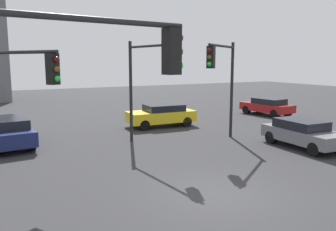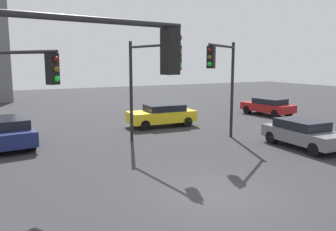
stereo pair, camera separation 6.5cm
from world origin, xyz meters
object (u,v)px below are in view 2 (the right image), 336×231
(traffic_light_1, at_px, (223,71))
(traffic_light_4, at_px, (151,71))
(car_1, at_px, (6,131))
(car_2, at_px, (162,115))
(traffic_light_0, at_px, (20,84))
(car_0, at_px, (303,133))
(car_3, at_px, (268,106))
(traffic_light_3, at_px, (83,85))

(traffic_light_1, height_order, traffic_light_4, traffic_light_4)
(car_1, bearing_deg, car_2, -89.09)
(traffic_light_1, xyz_separation_m, car_2, (-0.53, 5.61, -2.93))
(traffic_light_0, height_order, car_0, traffic_light_0)
(car_1, distance_m, car_3, 18.60)
(car_0, relative_size, car_2, 0.95)
(traffic_light_1, relative_size, car_2, 1.18)
(traffic_light_4, relative_size, car_0, 1.25)
(traffic_light_0, relative_size, car_3, 1.14)
(traffic_light_1, relative_size, traffic_light_4, 1.00)
(traffic_light_4, distance_m, car_2, 6.58)
(car_0, distance_m, car_1, 14.52)
(traffic_light_4, xyz_separation_m, car_0, (6.62, -3.16, -2.98))
(traffic_light_1, bearing_deg, traffic_light_0, -29.44)
(car_2, bearing_deg, car_3, -175.04)
(traffic_light_1, bearing_deg, traffic_light_3, 5.24)
(car_1, xyz_separation_m, car_3, (18.54, 1.47, -0.04))
(traffic_light_0, relative_size, car_2, 1.10)
(traffic_light_3, xyz_separation_m, traffic_light_4, (5.24, 8.23, -0.03))
(traffic_light_0, xyz_separation_m, traffic_light_3, (0.52, -6.64, 0.34))
(traffic_light_1, height_order, car_1, traffic_light_1)
(traffic_light_0, distance_m, traffic_light_3, 6.67)
(traffic_light_1, distance_m, car_3, 11.02)
(traffic_light_3, xyz_separation_m, car_1, (-0.86, 12.07, -2.98))
(traffic_light_4, xyz_separation_m, car_1, (-6.11, 3.84, -2.94))
(traffic_light_0, bearing_deg, car_1, 152.09)
(traffic_light_3, distance_m, traffic_light_4, 9.76)
(traffic_light_0, bearing_deg, car_3, 79.25)
(traffic_light_3, bearing_deg, traffic_light_4, 48.42)
(traffic_light_0, bearing_deg, car_2, 95.19)
(traffic_light_0, relative_size, car_0, 1.17)
(traffic_light_3, bearing_deg, traffic_light_1, 31.62)
(car_1, height_order, car_2, car_1)
(car_0, distance_m, car_2, 8.90)
(car_3, bearing_deg, traffic_light_0, 104.13)
(traffic_light_1, distance_m, traffic_light_3, 11.69)
(traffic_light_1, distance_m, traffic_light_4, 3.67)
(car_3, bearing_deg, traffic_light_1, 117.21)
(traffic_light_1, xyz_separation_m, car_1, (-9.73, 4.44, -2.93))
(traffic_light_4, bearing_deg, traffic_light_3, -38.19)
(traffic_light_1, bearing_deg, car_3, 178.39)
(traffic_light_3, distance_m, car_2, 15.92)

